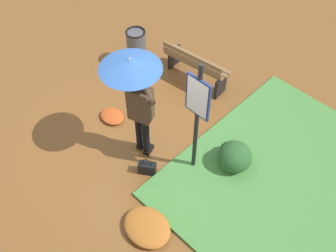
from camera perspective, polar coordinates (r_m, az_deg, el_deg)
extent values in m
plane|color=brown|center=(7.49, -3.07, -1.65)|extent=(18.00, 18.00, 0.00)
cube|color=#47843D|center=(7.09, 21.27, -10.69)|extent=(4.80, 4.00, 0.05)
cylinder|color=black|center=(6.94, -3.08, -1.55)|extent=(0.12, 0.12, 0.86)
cylinder|color=black|center=(7.03, -4.09, -0.75)|extent=(0.12, 0.12, 0.86)
cube|color=black|center=(7.26, -2.73, -3.32)|extent=(0.17, 0.24, 0.08)
cube|color=black|center=(7.35, -3.70, -2.53)|extent=(0.17, 0.24, 0.08)
cube|color=#473323|center=(6.43, -3.91, 3.12)|extent=(0.44, 0.35, 0.64)
sphere|color=#8C664C|center=(6.10, -4.13, 6.11)|extent=(0.20, 0.20, 0.20)
ellipsoid|color=black|center=(6.08, -4.15, 6.32)|extent=(0.20, 0.20, 0.15)
cylinder|color=#473323|center=(6.17, -2.48, 3.58)|extent=(0.18, 0.13, 0.18)
cylinder|color=#473323|center=(6.14, -2.70, 4.40)|extent=(0.24, 0.11, 0.33)
cube|color=black|center=(6.08, -3.41, 5.66)|extent=(0.07, 0.04, 0.14)
cylinder|color=#473323|center=(6.34, -5.06, 5.34)|extent=(0.11, 0.10, 0.09)
cylinder|color=#473323|center=(6.27, -5.09, 5.82)|extent=(0.10, 0.09, 0.23)
cylinder|color=#A5A5AD|center=(6.05, -5.28, 7.92)|extent=(0.02, 0.02, 0.41)
cone|color=#264C8C|center=(5.99, -5.34, 8.60)|extent=(0.96, 0.96, 0.16)
sphere|color=#A5A5AD|center=(5.92, -5.42, 9.41)|extent=(0.02, 0.02, 0.02)
cylinder|color=black|center=(6.21, 4.04, 0.56)|extent=(0.07, 0.07, 2.30)
cube|color=navy|center=(5.80, 4.23, 4.07)|extent=(0.44, 0.04, 0.70)
cube|color=silver|center=(5.79, 4.11, 3.98)|extent=(0.38, 0.01, 0.64)
cube|color=black|center=(6.93, -2.95, -5.93)|extent=(0.33, 0.28, 0.24)
torus|color=black|center=(6.80, -3.00, -5.16)|extent=(0.16, 0.11, 0.18)
cube|color=black|center=(8.15, 7.38, 5.56)|extent=(0.10, 0.36, 0.44)
cube|color=black|center=(8.76, 0.87, 9.67)|extent=(0.10, 0.36, 0.44)
cube|color=brown|center=(8.35, 4.67, 9.32)|extent=(1.40, 0.27, 0.04)
cube|color=brown|center=(8.28, 4.11, 8.94)|extent=(1.40, 0.27, 0.04)
cube|color=brown|center=(8.21, 3.55, 8.56)|extent=(1.40, 0.27, 0.04)
cube|color=brown|center=(8.12, 3.34, 8.94)|extent=(1.39, 0.21, 0.10)
cube|color=brown|center=(8.03, 3.38, 9.70)|extent=(1.39, 0.21, 0.10)
cylinder|color=#4C4C51|center=(8.72, -4.43, 10.81)|extent=(0.40, 0.40, 0.80)
torus|color=black|center=(8.47, -4.60, 13.01)|extent=(0.42, 0.42, 0.04)
ellipsoid|color=#285628|center=(6.98, 9.35, -4.28)|extent=(0.58, 0.58, 0.52)
ellipsoid|color=#1E421E|center=(7.14, 8.60, -3.52)|extent=(0.35, 0.35, 0.35)
ellipsoid|color=#B74C1E|center=(7.83, -7.85, 1.40)|extent=(0.50, 0.40, 0.11)
ellipsoid|color=#A86023|center=(6.41, -2.96, -13.98)|extent=(0.80, 0.64, 0.18)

